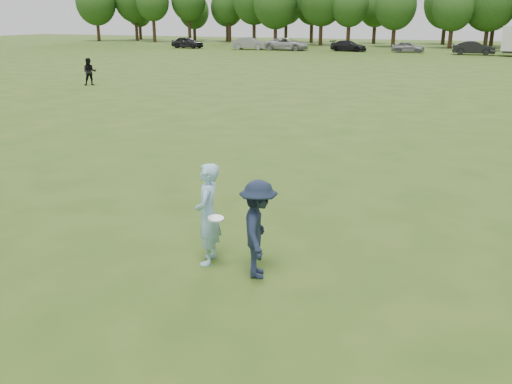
% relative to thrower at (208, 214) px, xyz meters
% --- Properties ---
extents(ground, '(200.00, 200.00, 0.00)m').
position_rel_thrower_xyz_m(ground, '(-0.38, 0.31, -0.91)').
color(ground, '#2F4D15').
rests_on(ground, ground).
extents(thrower, '(0.59, 0.75, 1.81)m').
position_rel_thrower_xyz_m(thrower, '(0.00, 0.00, 0.00)').
color(thrower, '#96C7E8').
rests_on(thrower, ground).
extents(defender, '(0.97, 1.23, 1.67)m').
position_rel_thrower_xyz_m(defender, '(1.01, -0.13, -0.07)').
color(defender, '#182135').
rests_on(defender, ground).
extents(player_far_a, '(1.05, 1.01, 1.70)m').
position_rel_thrower_xyz_m(player_far_a, '(-19.22, 19.95, -0.06)').
color(player_far_a, black).
rests_on(player_far_a, ground).
extents(car_a, '(4.65, 2.18, 1.54)m').
position_rel_thrower_xyz_m(car_a, '(-35.10, 59.07, -0.14)').
color(car_a, black).
rests_on(car_a, ground).
extents(car_b, '(4.89, 2.17, 1.56)m').
position_rel_thrower_xyz_m(car_b, '(-25.89, 59.58, -0.13)').
color(car_b, gray).
rests_on(car_b, ground).
extents(car_c, '(5.64, 2.63, 1.56)m').
position_rel_thrower_xyz_m(car_c, '(-20.84, 60.04, -0.12)').
color(car_c, '#A9AAAE').
rests_on(car_c, ground).
extents(car_d, '(4.74, 2.40, 1.32)m').
position_rel_thrower_xyz_m(car_d, '(-13.03, 61.03, -0.25)').
color(car_d, black).
rests_on(car_d, ground).
extents(car_e, '(3.91, 1.65, 1.32)m').
position_rel_thrower_xyz_m(car_e, '(-5.80, 61.40, -0.25)').
color(car_e, slate).
rests_on(car_e, ground).
extents(car_f, '(4.66, 1.84, 1.51)m').
position_rel_thrower_xyz_m(car_f, '(1.65, 60.22, -0.15)').
color(car_f, black).
rests_on(car_f, ground).
extents(disc_in_play, '(0.28, 0.28, 0.06)m').
position_rel_thrower_xyz_m(disc_in_play, '(0.30, -0.27, 0.06)').
color(disc_in_play, white).
rests_on(disc_in_play, ground).
extents(treeline, '(130.35, 18.39, 11.74)m').
position_rel_thrower_xyz_m(treeline, '(2.43, 77.21, 5.35)').
color(treeline, '#332114').
rests_on(treeline, ground).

